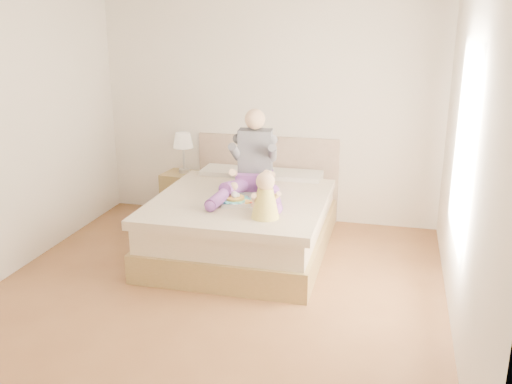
% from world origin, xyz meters
% --- Properties ---
extents(room, '(4.02, 4.22, 2.71)m').
position_xyz_m(room, '(0.08, 0.01, 1.51)').
color(room, brown).
rests_on(room, ground).
extents(bed, '(1.70, 2.18, 1.00)m').
position_xyz_m(bed, '(0.00, 1.08, 0.32)').
color(bed, olive).
rests_on(bed, ground).
extents(nightstand, '(0.48, 0.44, 0.53)m').
position_xyz_m(nightstand, '(-1.02, 1.88, 0.27)').
color(nightstand, olive).
rests_on(nightstand, ground).
extents(lamp, '(0.24, 0.24, 0.48)m').
position_xyz_m(lamp, '(-1.00, 1.92, 0.90)').
color(lamp, silver).
rests_on(lamp, nightstand).
extents(adult, '(0.73, 1.08, 0.87)m').
position_xyz_m(adult, '(0.07, 1.11, 0.86)').
color(adult, '#763C96').
rests_on(adult, bed).
extents(tray, '(0.60, 0.53, 0.14)m').
position_xyz_m(tray, '(0.07, 0.78, 0.64)').
color(tray, silver).
rests_on(tray, bed).
extents(baby, '(0.33, 0.38, 0.43)m').
position_xyz_m(baby, '(0.37, 0.38, 0.78)').
color(baby, gold).
rests_on(baby, bed).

